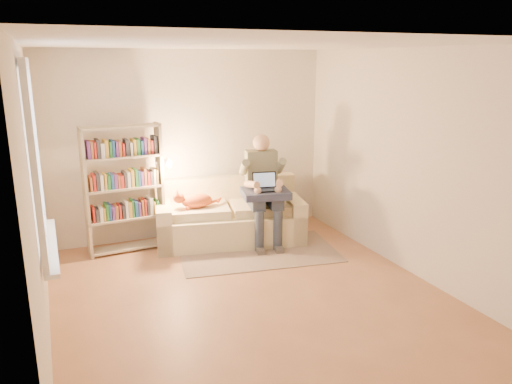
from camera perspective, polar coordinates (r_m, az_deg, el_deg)
name	(u,v)px	position (r m, az deg, el deg)	size (l,w,h in m)	color
floor	(251,297)	(5.46, -0.55, -11.91)	(4.50, 4.50, 0.00)	#9C6847
ceiling	(251,44)	(4.87, -0.63, 16.52)	(4.00, 4.50, 0.02)	white
wall_left	(34,201)	(4.65, -24.00, -0.90)	(0.02, 4.50, 2.60)	silver
wall_right	(411,163)	(6.04, 17.25, 3.14)	(0.02, 4.50, 2.60)	silver
wall_back	(190,145)	(7.10, -7.58, 5.36)	(4.00, 0.02, 2.60)	silver
wall_front	(394,259)	(3.14, 15.44, -7.39)	(4.00, 0.02, 2.60)	silver
window	(40,186)	(4.83, -23.45, 0.62)	(0.12, 1.52, 1.69)	white
sofa	(229,219)	(6.98, -3.08, -3.09)	(2.13, 1.29, 0.85)	beige
person	(263,184)	(6.76, 0.82, 0.96)	(0.54, 0.73, 1.49)	gray
cat	(195,200)	(6.71, -7.04, -0.96)	(0.65, 0.30, 0.23)	orange
blanket	(267,193)	(6.65, 1.25, -0.13)	(0.61, 0.50, 0.09)	#2C334D
laptop	(267,185)	(6.63, 1.24, 0.78)	(0.37, 0.33, 0.28)	black
bookshelf	(124,183)	(6.64, -14.85, 1.03)	(1.12, 0.32, 1.68)	#B8AB8B
rug	(258,252)	(6.63, 0.22, -6.85)	(2.04, 1.20, 0.01)	gray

